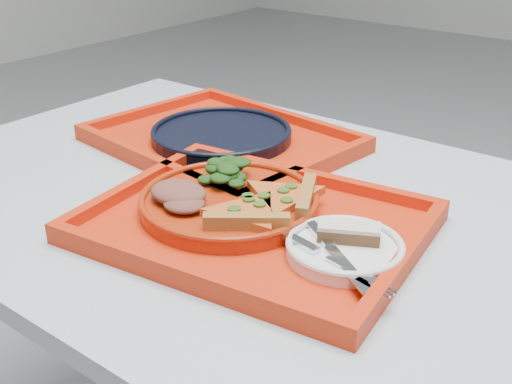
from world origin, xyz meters
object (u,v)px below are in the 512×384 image
dinner_plate (229,204)px  navy_plate (221,136)px  tray_far (222,143)px  dessert_bar (349,232)px  tray_main (255,227)px

dinner_plate → navy_plate: bearing=132.7°
dinner_plate → tray_far: bearing=132.7°
tray_far → dessert_bar: (0.39, -0.20, 0.03)m
tray_far → dinner_plate: dinner_plate is taller
tray_main → dessert_bar: 0.14m
dessert_bar → navy_plate: bearing=124.8°
tray_far → dessert_bar: 0.44m
dinner_plate → navy_plate: size_ratio=1.00×
tray_main → dessert_bar: size_ratio=5.28×
dessert_bar → dinner_plate: bearing=154.8°
tray_main → dinner_plate: bearing=162.6°
navy_plate → dessert_bar: (0.39, -0.20, 0.02)m
tray_far → dinner_plate: bearing=-40.4°
tray_far → navy_plate: bearing=0.0°
tray_far → navy_plate: navy_plate is taller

